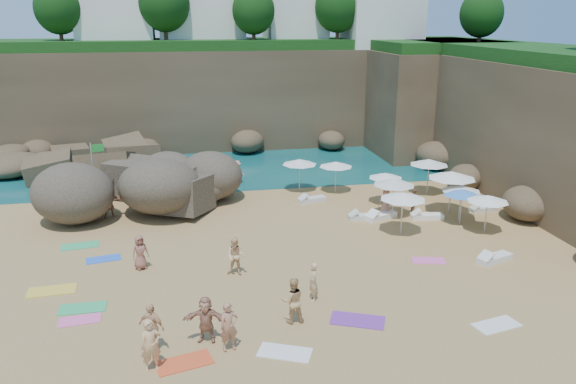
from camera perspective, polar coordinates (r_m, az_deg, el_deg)
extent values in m
plane|color=tan|center=(26.26, -3.08, -6.34)|extent=(120.00, 120.00, 0.00)
plane|color=#0C4751|center=(54.96, -7.39, 6.14)|extent=(120.00, 120.00, 0.00)
cube|color=brown|center=(49.55, -4.85, 9.69)|extent=(44.00, 8.00, 8.00)
cube|color=brown|center=(39.33, 23.77, 6.31)|extent=(8.00, 30.00, 8.00)
cube|color=brown|center=(48.69, 13.89, 9.12)|extent=(10.00, 12.00, 8.00)
cube|color=white|center=(50.09, -17.15, 16.85)|extent=(6.00, 5.00, 5.50)
cube|color=white|center=(50.90, -8.85, 17.94)|extent=(7.00, 6.00, 6.50)
cube|color=white|center=(50.87, 0.70, 17.29)|extent=(5.00, 5.00, 5.00)
cube|color=white|center=(50.83, 9.32, 17.64)|extent=(6.00, 6.00, 6.00)
sphere|color=#11380F|center=(48.67, -22.32, 16.89)|extent=(3.60, 3.60, 3.60)
sphere|color=#11380F|center=(47.87, -12.49, 18.22)|extent=(4.05, 4.05, 4.05)
sphere|color=#11380F|center=(47.26, -3.53, 17.91)|extent=(3.42, 3.42, 3.42)
sphere|color=#11380F|center=(48.67, 5.10, 18.24)|extent=(3.78, 3.78, 3.78)
sphere|color=#11380F|center=(45.59, 19.07, 16.77)|extent=(3.15, 3.15, 3.15)
cylinder|color=white|center=(56.37, -26.26, 7.89)|extent=(0.10, 0.10, 6.00)
cylinder|color=white|center=(56.00, -24.78, 8.03)|extent=(0.10, 0.10, 6.00)
cylinder|color=white|center=(55.66, -23.27, 8.16)|extent=(0.10, 0.10, 6.00)
cylinder|color=silver|center=(33.88, -19.13, 1.59)|extent=(0.08, 0.08, 3.80)
cube|color=green|center=(33.45, -18.77, 4.25)|extent=(0.64, 0.25, 0.43)
cylinder|color=silver|center=(35.22, 4.85, 1.44)|extent=(0.05, 0.05, 1.86)
cone|color=white|center=(34.99, 4.88, 2.83)|extent=(2.08, 2.08, 0.32)
cylinder|color=silver|center=(35.32, 1.17, 1.63)|extent=(0.06, 0.06, 1.95)
cone|color=silver|center=(35.08, 1.18, 3.09)|extent=(2.19, 2.19, 0.33)
cylinder|color=silver|center=(35.75, 14.03, 1.42)|extent=(0.06, 0.06, 2.10)
cone|color=silver|center=(35.50, 14.14, 2.98)|extent=(2.36, 2.36, 0.36)
cylinder|color=silver|center=(32.35, 16.16, -0.21)|extent=(0.07, 0.07, 2.33)
cone|color=white|center=(32.05, 16.33, 1.68)|extent=(2.61, 2.61, 0.40)
cylinder|color=silver|center=(31.63, 17.05, -1.14)|extent=(0.05, 0.05, 1.85)
cone|color=silver|center=(31.37, 17.19, 0.38)|extent=(2.07, 2.07, 0.32)
cylinder|color=silver|center=(31.25, 10.63, -0.70)|extent=(0.06, 0.06, 2.04)
cone|color=silver|center=(30.97, 10.72, 1.01)|extent=(2.29, 2.29, 0.35)
cylinder|color=silver|center=(33.41, 9.82, 0.28)|extent=(0.05, 0.05, 1.77)
cone|color=white|center=(33.17, 9.90, 1.67)|extent=(1.98, 1.98, 0.30)
cylinder|color=silver|center=(28.88, 11.49, -2.24)|extent=(0.06, 0.06, 2.06)
cone|color=white|center=(28.57, 11.61, -0.39)|extent=(2.31, 2.31, 0.35)
cylinder|color=silver|center=(31.09, 17.16, -1.51)|extent=(0.05, 0.05, 1.80)
cone|color=#3E7DD5|center=(30.83, 17.30, 0.00)|extent=(2.02, 2.02, 0.31)
cylinder|color=silver|center=(30.23, 19.47, -2.22)|extent=(0.05, 0.05, 1.87)
cone|color=white|center=(29.96, 19.64, -0.62)|extent=(2.09, 2.09, 0.32)
cube|color=white|center=(31.08, 9.43, -2.44)|extent=(1.97, 1.37, 0.29)
cube|color=silver|center=(33.47, 2.45, -0.79)|extent=(1.81, 1.03, 0.27)
cube|color=white|center=(31.58, 13.92, -2.42)|extent=(1.81, 0.80, 0.27)
cube|color=silver|center=(30.88, 7.72, -2.51)|extent=(1.73, 0.62, 0.27)
cube|color=silver|center=(33.69, 19.19, -1.67)|extent=(1.58, 0.68, 0.24)
cube|color=silver|center=(27.11, 20.26, -6.35)|extent=(1.86, 1.15, 0.27)
cube|color=pink|center=(22.23, -20.40, -12.10)|extent=(1.53, 0.87, 0.03)
cube|color=#E64D24|center=(18.96, -10.49, -16.67)|extent=(1.93, 1.29, 0.03)
cube|color=#32B168|center=(23.01, -20.14, -11.01)|extent=(1.73, 0.88, 0.03)
cube|color=gold|center=(24.81, -22.85, -9.21)|extent=(1.93, 1.06, 0.03)
cube|color=white|center=(19.14, -0.33, -15.99)|extent=(1.94, 1.50, 0.03)
cube|color=purple|center=(21.03, 7.08, -12.80)|extent=(2.18, 1.67, 0.03)
cube|color=blue|center=(27.05, -18.24, -6.48)|extent=(1.63, 1.03, 0.03)
cube|color=pink|center=(26.33, 14.08, -6.77)|extent=(1.61, 1.07, 0.03)
cube|color=#33B46C|center=(28.92, -20.39, -5.13)|extent=(1.83, 1.09, 0.03)
cube|color=white|center=(21.91, 20.43, -12.54)|extent=(1.81, 1.16, 0.03)
imported|color=tan|center=(18.40, -13.78, -14.90)|extent=(0.71, 0.55, 1.74)
imported|color=tan|center=(20.40, 0.48, -10.95)|extent=(0.85, 0.66, 1.73)
imported|color=#DF927E|center=(37.10, -5.18, 2.02)|extent=(1.09, 0.78, 1.56)
imported|color=#936249|center=(31.91, 12.68, -0.96)|extent=(0.38, 0.88, 1.50)
imported|color=tan|center=(31.46, 9.89, -0.96)|extent=(0.89, 0.71, 1.60)
imported|color=tan|center=(32.26, -17.78, -0.93)|extent=(1.71, 0.87, 1.77)
imported|color=#DBB07C|center=(21.94, 2.56, -9.09)|extent=(0.41, 0.59, 1.55)
imported|color=#EAB485|center=(19.70, -13.57, -14.82)|extent=(1.74, 1.91, 0.40)
imported|color=#965A4B|center=(25.52, -14.69, -7.14)|extent=(1.32, 1.69, 0.40)
imported|color=tan|center=(19.82, -8.27, -14.23)|extent=(1.86, 1.95, 0.43)
imported|color=#AC7356|center=(19.29, -5.96, -15.15)|extent=(1.02, 1.78, 0.40)
imported|color=#EFBD87|center=(24.23, -5.30, -7.70)|extent=(1.34, 1.81, 0.62)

